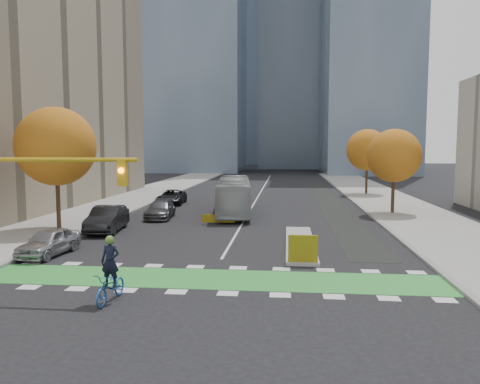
% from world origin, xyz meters
% --- Properties ---
extents(ground, '(300.00, 300.00, 0.00)m').
position_xyz_m(ground, '(0.00, 0.00, 0.00)').
color(ground, black).
rests_on(ground, ground).
extents(sidewalk_west, '(7.00, 120.00, 0.15)m').
position_xyz_m(sidewalk_west, '(-13.50, 20.00, 0.07)').
color(sidewalk_west, gray).
rests_on(sidewalk_west, ground).
extents(sidewalk_east, '(7.00, 120.00, 0.15)m').
position_xyz_m(sidewalk_east, '(13.50, 20.00, 0.07)').
color(sidewalk_east, gray).
rests_on(sidewalk_east, ground).
extents(curb_west, '(0.30, 120.00, 0.16)m').
position_xyz_m(curb_west, '(-10.00, 20.00, 0.07)').
color(curb_west, gray).
rests_on(curb_west, ground).
extents(curb_east, '(0.30, 120.00, 0.16)m').
position_xyz_m(curb_east, '(10.00, 20.00, 0.07)').
color(curb_east, gray).
rests_on(curb_east, ground).
extents(bike_crossing, '(20.00, 3.00, 0.01)m').
position_xyz_m(bike_crossing, '(0.00, 1.50, 0.01)').
color(bike_crossing, green).
rests_on(bike_crossing, ground).
extents(centre_line, '(0.15, 70.00, 0.01)m').
position_xyz_m(centre_line, '(0.00, 40.00, 0.01)').
color(centre_line, silver).
rests_on(centre_line, ground).
extents(bike_lane_paint, '(2.50, 50.00, 0.01)m').
position_xyz_m(bike_lane_paint, '(7.50, 30.00, 0.01)').
color(bike_lane_paint, black).
rests_on(bike_lane_paint, ground).
extents(median_island, '(1.60, 10.00, 0.16)m').
position_xyz_m(median_island, '(4.00, 9.00, 0.08)').
color(median_island, gray).
rests_on(median_island, ground).
extents(hazard_board, '(1.40, 0.12, 1.30)m').
position_xyz_m(hazard_board, '(4.00, 4.20, 0.80)').
color(hazard_board, yellow).
rests_on(hazard_board, median_island).
extents(tower_nw, '(22.00, 22.00, 70.00)m').
position_xyz_m(tower_nw, '(-18.00, 90.00, 35.00)').
color(tower_nw, '#47566B').
rests_on(tower_nw, ground).
extents(tower_ne, '(18.00, 24.00, 60.00)m').
position_xyz_m(tower_ne, '(20.00, 85.00, 30.00)').
color(tower_ne, '#47566B').
rests_on(tower_ne, ground).
extents(tower_far, '(26.00, 26.00, 80.00)m').
position_xyz_m(tower_far, '(-4.00, 140.00, 40.00)').
color(tower_far, '#47566B').
rests_on(tower_far, ground).
extents(tree_west, '(5.20, 5.20, 8.22)m').
position_xyz_m(tree_west, '(-12.00, 12.00, 5.62)').
color(tree_west, '#332114').
rests_on(tree_west, ground).
extents(tree_east_near, '(4.40, 4.40, 7.08)m').
position_xyz_m(tree_east_near, '(12.00, 22.00, 4.86)').
color(tree_east_near, '#332114').
rests_on(tree_east_near, ground).
extents(tree_east_far, '(4.80, 4.80, 7.65)m').
position_xyz_m(tree_east_far, '(12.50, 38.00, 5.24)').
color(tree_east_far, '#332114').
rests_on(tree_east_far, ground).
extents(traffic_signal_west, '(8.53, 0.56, 5.20)m').
position_xyz_m(traffic_signal_west, '(-7.93, -0.51, 4.03)').
color(traffic_signal_west, '#BF9914').
rests_on(traffic_signal_west, ground).
extents(cyclist, '(0.92, 2.16, 2.43)m').
position_xyz_m(cyclist, '(-3.09, -1.74, 0.81)').
color(cyclist, '#2251A0').
rests_on(cyclist, ground).
extents(bus, '(3.69, 11.32, 3.10)m').
position_xyz_m(bus, '(-1.14, 20.72, 1.55)').
color(bus, '#9EA4A5').
rests_on(bus, ground).
extents(parked_car_a, '(2.03, 4.24, 1.40)m').
position_xyz_m(parked_car_a, '(-9.00, 5.00, 0.70)').
color(parked_car_a, '#9D9DA3').
rests_on(parked_car_a, ground).
extents(parked_car_b, '(2.33, 5.30, 1.69)m').
position_xyz_m(parked_car_b, '(-8.59, 11.86, 0.85)').
color(parked_car_b, black).
rests_on(parked_car_b, ground).
extents(parked_car_c, '(2.37, 4.92, 1.38)m').
position_xyz_m(parked_car_c, '(-6.66, 17.92, 0.69)').
color(parked_car_c, '#47474C').
rests_on(parked_car_c, ground).
extents(parked_car_d, '(2.62, 5.19, 1.41)m').
position_xyz_m(parked_car_d, '(-7.98, 26.95, 0.70)').
color(parked_car_d, black).
rests_on(parked_car_d, ground).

